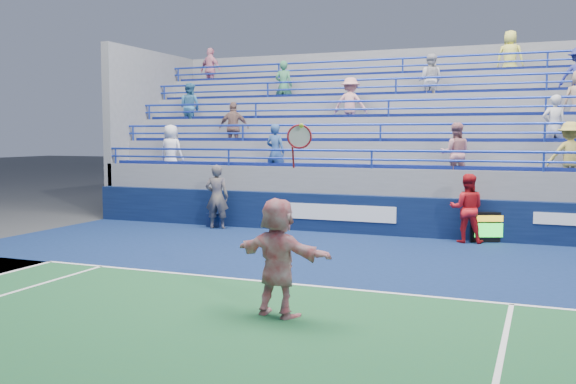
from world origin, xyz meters
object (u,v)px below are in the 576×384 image
at_px(serve_speed_board, 493,227).
at_px(judge_chair, 216,219).
at_px(tennis_player, 278,257).
at_px(ball_girl, 467,208).
at_px(line_judge, 217,197).

xyz_separation_m(serve_speed_board, judge_chair, (-8.05, -0.09, -0.16)).
distance_m(tennis_player, ball_girl, 8.30).
bearing_deg(tennis_player, serve_speed_board, 73.07).
relative_size(tennis_player, ball_girl, 1.64).
height_order(tennis_player, ball_girl, tennis_player).
bearing_deg(line_judge, ball_girl, 168.33).
distance_m(judge_chair, ball_girl, 7.44).
bearing_deg(line_judge, tennis_player, 110.60).
distance_m(judge_chair, tennis_player, 9.94).
relative_size(judge_chair, tennis_player, 0.26).
bearing_deg(tennis_player, ball_girl, 76.73).
height_order(line_judge, ball_girl, line_judge).
bearing_deg(serve_speed_board, ball_girl, -157.76).
bearing_deg(judge_chair, line_judge, -57.05).
height_order(serve_speed_board, judge_chair, serve_speed_board).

